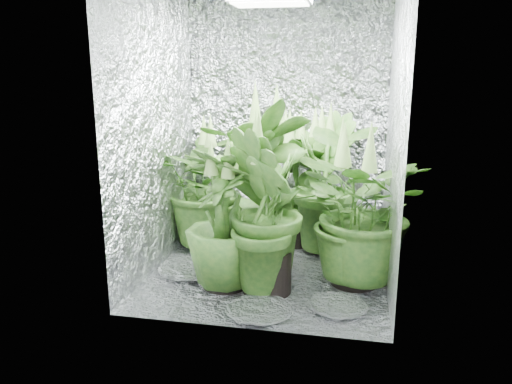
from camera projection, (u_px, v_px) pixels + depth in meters
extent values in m
plane|color=silver|center=(269.00, 272.00, 3.52)|extent=(1.60, 1.60, 0.00)
cube|color=silver|center=(286.00, 119.00, 4.04)|extent=(1.60, 0.02, 2.00)
cube|color=silver|center=(243.00, 149.00, 2.52)|extent=(1.60, 0.02, 2.00)
cube|color=silver|center=(155.00, 128.00, 3.43)|extent=(0.02, 1.60, 2.00)
cube|color=silver|center=(395.00, 134.00, 3.13)|extent=(0.02, 1.60, 2.00)
cube|color=white|center=(270.00, 4.00, 3.09)|extent=(0.46, 0.26, 0.01)
cylinder|color=black|center=(210.00, 229.00, 4.03)|extent=(0.30, 0.30, 0.27)
cylinder|color=#4A3216|center=(210.00, 215.00, 4.00)|extent=(0.27, 0.27, 0.03)
imported|color=#163E13|center=(209.00, 183.00, 3.94)|extent=(1.13, 1.13, 0.97)
cone|color=#6D9749|center=(208.00, 130.00, 3.84)|extent=(0.10, 0.10, 0.27)
cylinder|color=black|center=(295.00, 227.00, 4.08)|extent=(0.30, 0.30, 0.27)
cylinder|color=#4A3216|center=(295.00, 213.00, 4.05)|extent=(0.28, 0.28, 0.03)
imported|color=#163E13|center=(296.00, 180.00, 3.98)|extent=(0.75, 0.75, 1.01)
cone|color=#6D9749|center=(297.00, 125.00, 3.88)|extent=(0.10, 0.10, 0.27)
cylinder|color=black|center=(321.00, 235.00, 3.94)|extent=(0.27, 0.27, 0.24)
cylinder|color=#4A3216|center=(322.00, 222.00, 3.92)|extent=(0.25, 0.25, 0.03)
imported|color=#163E13|center=(323.00, 181.00, 3.84)|extent=(0.69, 0.69, 1.05)
cone|color=#6D9749|center=(325.00, 120.00, 3.72)|extent=(0.09, 0.09, 0.24)
cylinder|color=black|center=(225.00, 267.00, 3.27)|extent=(0.30, 0.30, 0.27)
cylinder|color=#4A3216|center=(225.00, 250.00, 3.24)|extent=(0.27, 0.27, 0.03)
imported|color=#163E13|center=(224.00, 216.00, 3.19)|extent=(0.64, 0.64, 0.89)
cone|color=#6D9749|center=(223.00, 157.00, 3.09)|extent=(0.10, 0.10, 0.27)
cylinder|color=black|center=(355.00, 263.00, 3.31)|extent=(0.32, 0.32, 0.28)
cylinder|color=#4A3216|center=(356.00, 245.00, 3.28)|extent=(0.29, 0.29, 0.03)
imported|color=#163E13|center=(358.00, 208.00, 3.21)|extent=(0.95, 0.95, 0.98)
cone|color=#6D9749|center=(361.00, 143.00, 3.11)|extent=(0.10, 0.10, 0.28)
cylinder|color=black|center=(265.00, 254.00, 3.47)|extent=(0.32, 0.32, 0.28)
cylinder|color=#4A3216|center=(265.00, 237.00, 3.44)|extent=(0.29, 0.29, 0.03)
imported|color=#163E13|center=(266.00, 186.00, 3.35)|extent=(0.89, 0.89, 1.19)
cone|color=#6D9749|center=(266.00, 107.00, 3.22)|extent=(0.10, 0.10, 0.28)
cylinder|color=black|center=(267.00, 270.00, 3.19)|extent=(0.32, 0.32, 0.28)
cylinder|color=#4A3216|center=(267.00, 252.00, 3.16)|extent=(0.29, 0.29, 0.03)
imported|color=#163E13|center=(267.00, 208.00, 3.09)|extent=(0.70, 0.70, 1.04)
cone|color=#6D9749|center=(268.00, 136.00, 2.98)|extent=(0.10, 0.10, 0.28)
cylinder|color=black|center=(359.00, 243.00, 3.98)|extent=(0.14, 0.14, 0.08)
cylinder|color=black|center=(360.00, 223.00, 3.94)|extent=(0.13, 0.13, 0.10)
cylinder|color=#4C4C51|center=(352.00, 224.00, 3.94)|extent=(0.11, 0.30, 0.31)
torus|color=#4C4C51|center=(352.00, 224.00, 3.94)|extent=(0.11, 0.31, 0.32)
cube|color=white|center=(277.00, 250.00, 3.11)|extent=(0.05, 0.05, 0.08)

